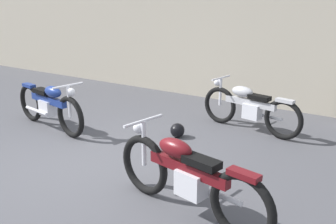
# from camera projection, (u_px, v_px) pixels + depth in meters

# --- Properties ---
(ground_plane) EXTENTS (40.00, 40.00, 0.00)m
(ground_plane) POSITION_uv_depth(u_px,v_px,m) (86.00, 163.00, 5.58)
(ground_plane) COLOR #47474C
(building_wall) EXTENTS (18.00, 0.30, 3.03)m
(building_wall) POSITION_uv_depth(u_px,v_px,m) (221.00, 35.00, 8.74)
(building_wall) COLOR #B2A893
(building_wall) RESTS_ON ground_plane
(helmet) EXTENTS (0.25, 0.25, 0.25)m
(helmet) POSITION_uv_depth(u_px,v_px,m) (177.00, 130.00, 6.57)
(helmet) COLOR black
(helmet) RESTS_ON ground_plane
(motorcycle_blue) EXTENTS (2.09, 0.62, 0.94)m
(motorcycle_blue) POSITION_uv_depth(u_px,v_px,m) (49.00, 105.00, 6.91)
(motorcycle_blue) COLOR black
(motorcycle_blue) RESTS_ON ground_plane
(motorcycle_silver) EXTENTS (2.01, 0.61, 0.91)m
(motorcycle_silver) POSITION_uv_depth(u_px,v_px,m) (249.00, 107.00, 6.83)
(motorcycle_silver) COLOR black
(motorcycle_silver) RESTS_ON ground_plane
(motorcycle_maroon) EXTENTS (2.14, 0.68, 0.97)m
(motorcycle_maroon) POSITION_uv_depth(u_px,v_px,m) (187.00, 176.00, 4.15)
(motorcycle_maroon) COLOR black
(motorcycle_maroon) RESTS_ON ground_plane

